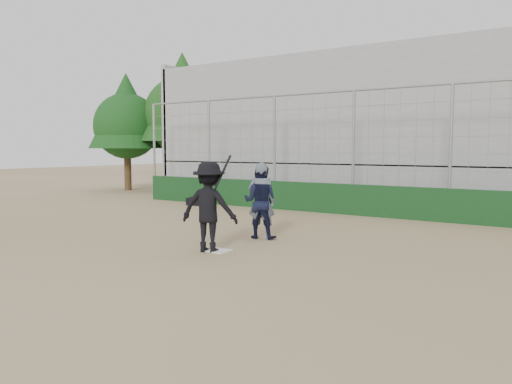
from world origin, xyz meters
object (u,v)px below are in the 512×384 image
Objects in this scene: batter_at_plate at (209,207)px; catcher_crouched at (260,214)px; equipment_bag at (195,202)px; umpire at (261,204)px.

batter_at_plate reaches higher than catcher_crouched.
batter_at_plate is 2.90× the size of equipment_bag.
batter_at_plate is 1.88m from catcher_crouched.
batter_at_plate reaches higher than equipment_bag.
catcher_crouched is 0.23m from umpire.
umpire is (0.07, 1.87, -0.12)m from batter_at_plate.
batter_at_plate reaches higher than umpire.
umpire is at bearing 39.50° from catcher_crouched.
batter_at_plate is 1.23× the size of umpire.
equipment_bag is (-5.84, 6.25, -0.80)m from batter_at_plate.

